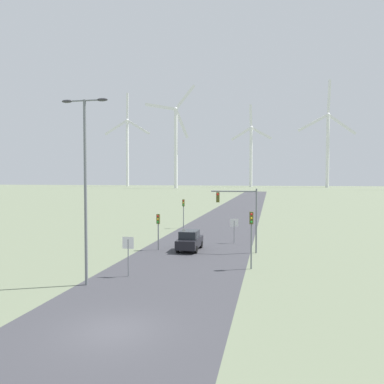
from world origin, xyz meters
The scene contains 14 objects.
ground_plane centered at (0.00, 0.00, 0.00)m, with size 600.00×600.00×0.00m, color #667056.
road_surface centered at (0.00, 48.00, 0.00)m, with size 10.00×240.00×0.01m.
streetlamp centered at (-4.43, 6.09, 7.02)m, with size 3.03×0.32×11.44m.
stop_sign_near centered at (-2.63, 8.51, 1.88)m, with size 0.81×0.07×2.69m.
stop_sign_far centered at (3.13, 22.74, 1.74)m, with size 0.81×0.07×2.49m.
traffic_light_post_near_left centered at (-3.37, 17.78, 2.43)m, with size 0.28×0.34×3.31m.
traffic_light_post_near_right centered at (5.36, 12.27, 3.06)m, with size 0.28×0.33×4.18m.
traffic_light_post_mid_left centered at (-4.46, 32.66, 2.79)m, with size 0.28×0.33×3.80m.
traffic_light_mast_overhead centered at (4.07, 18.26, 4.04)m, with size 4.09×0.35×5.69m.
car_approaching centered at (-0.51, 18.23, 0.91)m, with size 1.88×4.10×1.83m.
wind_turbine_far_left centered at (-104.21, 264.55, 31.80)m, with size 38.11×2.60×73.31m.
wind_turbine_left centered at (-51.91, 214.50, 30.34)m, with size 30.06×11.25×65.55m.
wind_turbine_center centered at (-7.33, 261.16, 26.39)m, with size 29.29×6.87×59.79m.
wind_turbine_right centered at (44.34, 251.29, 30.63)m, with size 39.54×13.58×72.47m.
Camera 1 is at (6.68, -14.99, 6.64)m, focal length 35.00 mm.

